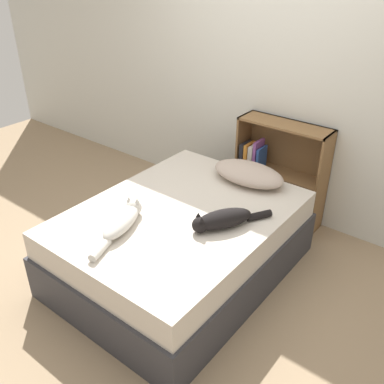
% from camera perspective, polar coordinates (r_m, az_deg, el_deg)
% --- Properties ---
extents(ground_plane, '(8.00, 8.00, 0.00)m').
position_cam_1_polar(ground_plane, '(3.46, -1.41, -10.41)').
color(ground_plane, '#997F60').
extents(wall_back, '(8.00, 0.06, 2.50)m').
position_cam_1_polar(wall_back, '(3.89, 11.31, 14.60)').
color(wall_back, silver).
rests_on(wall_back, ground_plane).
extents(bed, '(1.37, 1.81, 0.56)m').
position_cam_1_polar(bed, '(3.29, -1.47, -6.74)').
color(bed, '#333338').
rests_on(bed, ground_plane).
extents(pillow, '(0.62, 0.35, 0.15)m').
position_cam_1_polar(pillow, '(3.52, 7.52, 2.47)').
color(pillow, '#B29E8E').
rests_on(pillow, bed).
extents(cat_light, '(0.30, 0.62, 0.14)m').
position_cam_1_polar(cat_light, '(2.96, -9.26, -3.77)').
color(cat_light, beige).
rests_on(cat_light, bed).
extents(cat_dark, '(0.38, 0.55, 0.14)m').
position_cam_1_polar(cat_dark, '(2.93, 4.05, -3.67)').
color(cat_dark, black).
rests_on(cat_dark, bed).
extents(bookshelf, '(0.81, 0.26, 0.94)m').
position_cam_1_polar(bookshelf, '(3.97, 11.49, 3.06)').
color(bookshelf, brown).
rests_on(bookshelf, ground_plane).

